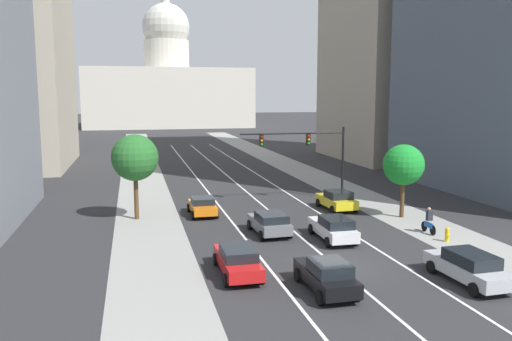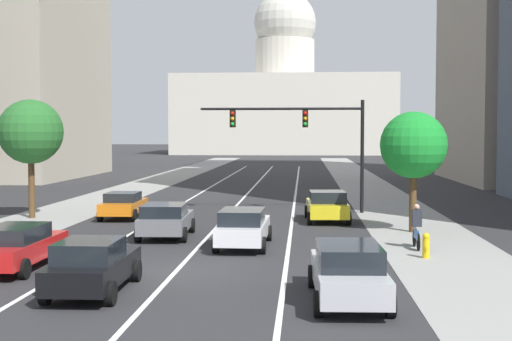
# 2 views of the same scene
# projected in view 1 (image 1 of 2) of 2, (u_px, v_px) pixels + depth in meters

# --- Properties ---
(ground_plane) EXTENTS (400.00, 400.00, 0.00)m
(ground_plane) POSITION_uv_depth(u_px,v_px,m) (217.00, 167.00, 65.83)
(ground_plane) COLOR #2B2B2D
(sidewalk_left) EXTENTS (4.57, 130.00, 0.01)m
(sidewalk_left) POSITION_uv_depth(u_px,v_px,m) (142.00, 175.00, 58.90)
(sidewalk_left) COLOR gray
(sidewalk_left) RESTS_ON ground
(sidewalk_right) EXTENTS (4.57, 130.00, 0.01)m
(sidewalk_right) POSITION_uv_depth(u_px,v_px,m) (299.00, 170.00, 63.12)
(sidewalk_right) COLOR gray
(sidewalk_right) RESTS_ON ground
(lane_stripe_left) EXTENTS (0.16, 90.00, 0.01)m
(lane_stripe_left) POSITION_uv_depth(u_px,v_px,m) (205.00, 188.00, 50.58)
(lane_stripe_left) COLOR white
(lane_stripe_left) RESTS_ON ground
(lane_stripe_center) EXTENTS (0.16, 90.00, 0.01)m
(lane_stripe_center) POSITION_uv_depth(u_px,v_px,m) (241.00, 187.00, 51.38)
(lane_stripe_center) COLOR white
(lane_stripe_center) RESTS_ON ground
(lane_stripe_right) EXTENTS (0.16, 90.00, 0.01)m
(lane_stripe_right) POSITION_uv_depth(u_px,v_px,m) (275.00, 185.00, 52.17)
(lane_stripe_right) COLOR white
(lane_stripe_right) RESTS_ON ground
(capitol_building) EXTENTS (45.27, 27.09, 35.37)m
(capitol_building) POSITION_uv_depth(u_px,v_px,m) (167.00, 89.00, 149.45)
(capitol_building) COLOR beige
(capitol_building) RESTS_ON ground
(car_silver) EXTENTS (2.09, 4.85, 1.55)m
(car_silver) POSITION_uv_depth(u_px,v_px,m) (469.00, 267.00, 25.02)
(car_silver) COLOR #B2B5BA
(car_silver) RESTS_ON ground
(car_yellow) EXTENTS (2.24, 4.18, 1.55)m
(car_yellow) POSITION_uv_depth(u_px,v_px,m) (337.00, 200.00, 41.03)
(car_yellow) COLOR yellow
(car_yellow) RESTS_ON ground
(car_white) EXTENTS (2.04, 4.67, 1.52)m
(car_white) POSITION_uv_depth(u_px,v_px,m) (333.00, 228.00, 32.40)
(car_white) COLOR silver
(car_white) RESTS_ON ground
(car_gray) EXTENTS (2.23, 4.22, 1.47)m
(car_gray) POSITION_uv_depth(u_px,v_px,m) (270.00, 223.00, 33.76)
(car_gray) COLOR slate
(car_gray) RESTS_ON ground
(car_black) EXTENTS (1.98, 4.38, 1.53)m
(car_black) POSITION_uv_depth(u_px,v_px,m) (327.00, 275.00, 23.90)
(car_black) COLOR black
(car_black) RESTS_ON ground
(car_orange) EXTENTS (1.97, 4.02, 1.37)m
(car_orange) POSITION_uv_depth(u_px,v_px,m) (202.00, 206.00, 39.20)
(car_orange) COLOR orange
(car_orange) RESTS_ON ground
(car_red) EXTENTS (1.95, 4.78, 1.44)m
(car_red) POSITION_uv_depth(u_px,v_px,m) (238.00, 260.00, 26.21)
(car_red) COLOR red
(car_red) RESTS_ON ground
(traffic_signal_mast) EXTENTS (9.07, 0.39, 6.24)m
(traffic_signal_mast) POSITION_uv_depth(u_px,v_px,m) (310.00, 147.00, 44.02)
(traffic_signal_mast) COLOR black
(traffic_signal_mast) RESTS_ON ground
(fire_hydrant) EXTENTS (0.26, 0.35, 0.91)m
(fire_hydrant) POSITION_uv_depth(u_px,v_px,m) (447.00, 234.00, 32.11)
(fire_hydrant) COLOR yellow
(fire_hydrant) RESTS_ON ground
(cyclist) EXTENTS (0.36, 1.70, 1.72)m
(cyclist) POSITION_uv_depth(u_px,v_px,m) (429.00, 220.00, 34.03)
(cyclist) COLOR black
(cyclist) RESTS_ON ground
(street_tree_mid_right) EXTENTS (2.98, 2.98, 5.39)m
(street_tree_mid_right) POSITION_uv_depth(u_px,v_px,m) (404.00, 165.00, 38.09)
(street_tree_mid_right) COLOR #51381E
(street_tree_mid_right) RESTS_ON ground
(street_tree_mid_left) EXTENTS (3.34, 3.34, 6.17)m
(street_tree_mid_left) POSITION_uv_depth(u_px,v_px,m) (135.00, 158.00, 37.40)
(street_tree_mid_left) COLOR #51381E
(street_tree_mid_left) RESTS_ON ground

